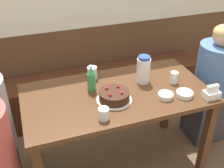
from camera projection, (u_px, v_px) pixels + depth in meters
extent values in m
plane|color=brown|center=(116.00, 164.00, 2.47)|extent=(12.00, 12.00, 0.00)
cube|color=brown|center=(84.00, 66.00, 3.08)|extent=(4.80, 0.04, 0.89)
cube|color=#472314|center=(90.00, 93.00, 3.01)|extent=(2.45, 0.38, 0.46)
cube|color=#4C2D19|center=(117.00, 95.00, 2.08)|extent=(1.38, 0.73, 0.03)
cube|color=#4C2D19|center=(206.00, 140.00, 2.21)|extent=(0.06, 0.06, 0.72)
cube|color=#4C2D19|center=(32.00, 126.00, 2.35)|extent=(0.06, 0.06, 0.72)
cube|color=#4C2D19|center=(167.00, 98.00, 2.71)|extent=(0.06, 0.06, 0.72)
cylinder|color=white|center=(114.00, 100.00, 1.99)|extent=(0.25, 0.25, 0.01)
cylinder|color=#381E14|center=(114.00, 96.00, 1.97)|extent=(0.22, 0.22, 0.07)
sphere|color=red|center=(122.00, 93.00, 1.92)|extent=(0.02, 0.02, 0.02)
sphere|color=red|center=(118.00, 86.00, 1.99)|extent=(0.02, 0.02, 0.02)
sphere|color=red|center=(107.00, 88.00, 1.97)|extent=(0.02, 0.02, 0.02)
sphere|color=red|center=(110.00, 95.00, 1.90)|extent=(0.02, 0.02, 0.02)
cylinder|color=white|center=(143.00, 70.00, 2.16)|extent=(0.11, 0.11, 0.20)
cylinder|color=#28479E|center=(144.00, 58.00, 2.10)|extent=(0.09, 0.09, 0.02)
cylinder|color=#388E4C|center=(91.00, 82.00, 2.07)|extent=(0.06, 0.06, 0.14)
cone|color=#388E4C|center=(91.00, 71.00, 2.02)|extent=(0.06, 0.06, 0.05)
cylinder|color=silver|center=(91.00, 67.00, 2.00)|extent=(0.03, 0.03, 0.01)
cube|color=white|center=(211.00, 95.00, 2.00)|extent=(0.11, 0.08, 0.05)
cube|color=white|center=(213.00, 88.00, 1.97)|extent=(0.09, 0.03, 0.05)
cylinder|color=white|center=(185.00, 94.00, 2.03)|extent=(0.12, 0.12, 0.03)
cylinder|color=white|center=(166.00, 96.00, 2.01)|extent=(0.11, 0.11, 0.04)
cylinder|color=silver|center=(174.00, 78.00, 2.17)|extent=(0.06, 0.06, 0.09)
cylinder|color=silver|center=(92.00, 73.00, 2.22)|extent=(0.08, 0.08, 0.10)
cylinder|color=silver|center=(104.00, 114.00, 1.79)|extent=(0.07, 0.07, 0.08)
cube|color=#33333D|center=(206.00, 116.00, 2.69)|extent=(0.34, 0.30, 0.45)
cylinder|color=#4C70AD|center=(216.00, 72.00, 2.44)|extent=(0.34, 0.34, 0.51)
sphere|color=tan|center=(224.00, 36.00, 2.26)|extent=(0.17, 0.17, 0.17)
ellipsoid|color=tan|center=(224.00, 33.00, 2.25)|extent=(0.18, 0.18, 0.13)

